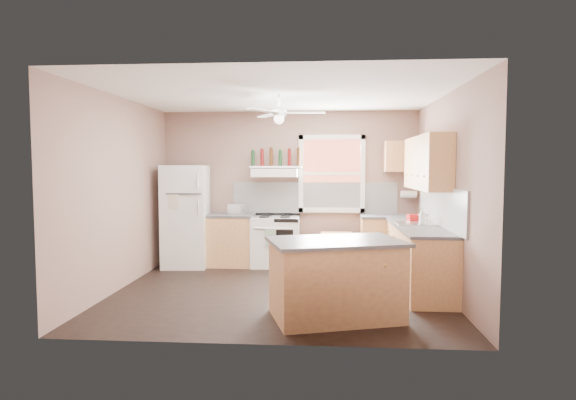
# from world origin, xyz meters

# --- Properties ---
(floor) EXTENTS (4.50, 4.50, 0.00)m
(floor) POSITION_xyz_m (0.00, 0.00, 0.00)
(floor) COLOR black
(floor) RESTS_ON ground
(ceiling) EXTENTS (4.50, 4.50, 0.00)m
(ceiling) POSITION_xyz_m (0.00, 0.00, 2.70)
(ceiling) COLOR white
(ceiling) RESTS_ON ground
(wall_back) EXTENTS (4.50, 0.05, 2.70)m
(wall_back) POSITION_xyz_m (0.00, 2.02, 1.35)
(wall_back) COLOR #826457
(wall_back) RESTS_ON ground
(wall_right) EXTENTS (0.05, 4.00, 2.70)m
(wall_right) POSITION_xyz_m (2.27, 0.00, 1.35)
(wall_right) COLOR #826457
(wall_right) RESTS_ON ground
(wall_left) EXTENTS (0.05, 4.00, 2.70)m
(wall_left) POSITION_xyz_m (-2.27, 0.00, 1.35)
(wall_left) COLOR #826457
(wall_left) RESTS_ON ground
(backsplash_back) EXTENTS (2.90, 0.03, 0.55)m
(backsplash_back) POSITION_xyz_m (0.45, 1.99, 1.18)
(backsplash_back) COLOR white
(backsplash_back) RESTS_ON wall_back
(backsplash_right) EXTENTS (0.03, 2.60, 0.55)m
(backsplash_right) POSITION_xyz_m (2.23, 0.30, 1.18)
(backsplash_right) COLOR white
(backsplash_right) RESTS_ON wall_right
(window_view) EXTENTS (1.00, 0.02, 1.20)m
(window_view) POSITION_xyz_m (0.75, 1.98, 1.60)
(window_view) COLOR brown
(window_view) RESTS_ON wall_back
(window_frame) EXTENTS (1.16, 0.07, 1.36)m
(window_frame) POSITION_xyz_m (0.75, 1.96, 1.60)
(window_frame) COLOR white
(window_frame) RESTS_ON wall_back
(refrigerator) EXTENTS (0.80, 0.78, 1.75)m
(refrigerator) POSITION_xyz_m (-1.76, 1.56, 0.87)
(refrigerator) COLOR white
(refrigerator) RESTS_ON floor
(base_cabinet_left) EXTENTS (0.90, 0.60, 0.86)m
(base_cabinet_left) POSITION_xyz_m (-1.06, 1.70, 0.43)
(base_cabinet_left) COLOR #B3764A
(base_cabinet_left) RESTS_ON floor
(counter_left) EXTENTS (0.92, 0.62, 0.04)m
(counter_left) POSITION_xyz_m (-1.06, 1.70, 0.88)
(counter_left) COLOR #434345
(counter_left) RESTS_ON base_cabinet_left
(toaster) EXTENTS (0.32, 0.25, 0.18)m
(toaster) POSITION_xyz_m (-0.90, 1.72, 0.99)
(toaster) COLOR silver
(toaster) RESTS_ON counter_left
(stove) EXTENTS (0.83, 0.66, 0.86)m
(stove) POSITION_xyz_m (-0.22, 1.70, 0.43)
(stove) COLOR white
(stove) RESTS_ON floor
(range_hood) EXTENTS (0.78, 0.50, 0.14)m
(range_hood) POSITION_xyz_m (-0.23, 1.75, 1.62)
(range_hood) COLOR white
(range_hood) RESTS_ON wall_back
(bottle_shelf) EXTENTS (0.90, 0.26, 0.03)m
(bottle_shelf) POSITION_xyz_m (-0.23, 1.87, 1.72)
(bottle_shelf) COLOR white
(bottle_shelf) RESTS_ON range_hood
(cart) EXTENTS (0.55, 0.37, 0.54)m
(cart) POSITION_xyz_m (0.83, 1.65, 0.27)
(cart) COLOR #B3764A
(cart) RESTS_ON floor
(base_cabinet_corner) EXTENTS (1.00, 0.60, 0.86)m
(base_cabinet_corner) POSITION_xyz_m (1.75, 1.70, 0.43)
(base_cabinet_corner) COLOR #B3764A
(base_cabinet_corner) RESTS_ON floor
(base_cabinet_right) EXTENTS (0.60, 2.20, 0.86)m
(base_cabinet_right) POSITION_xyz_m (1.95, 0.30, 0.43)
(base_cabinet_right) COLOR #B3764A
(base_cabinet_right) RESTS_ON floor
(counter_corner) EXTENTS (1.02, 0.62, 0.04)m
(counter_corner) POSITION_xyz_m (1.75, 1.70, 0.88)
(counter_corner) COLOR #434345
(counter_corner) RESTS_ON base_cabinet_corner
(counter_right) EXTENTS (0.62, 2.22, 0.04)m
(counter_right) POSITION_xyz_m (1.94, 0.30, 0.88)
(counter_right) COLOR #434345
(counter_right) RESTS_ON base_cabinet_right
(sink) EXTENTS (0.55, 0.45, 0.03)m
(sink) POSITION_xyz_m (1.94, 0.50, 0.90)
(sink) COLOR silver
(sink) RESTS_ON counter_right
(faucet) EXTENTS (0.03, 0.03, 0.14)m
(faucet) POSITION_xyz_m (2.10, 0.50, 0.97)
(faucet) COLOR silver
(faucet) RESTS_ON sink
(upper_cabinet_right) EXTENTS (0.33, 1.80, 0.76)m
(upper_cabinet_right) POSITION_xyz_m (2.08, 0.50, 1.78)
(upper_cabinet_right) COLOR #B3764A
(upper_cabinet_right) RESTS_ON wall_right
(upper_cabinet_corner) EXTENTS (0.60, 0.33, 0.52)m
(upper_cabinet_corner) POSITION_xyz_m (1.95, 1.83, 1.90)
(upper_cabinet_corner) COLOR #B3764A
(upper_cabinet_corner) RESTS_ON wall_back
(paper_towel) EXTENTS (0.26, 0.12, 0.12)m
(paper_towel) POSITION_xyz_m (2.07, 1.86, 1.25)
(paper_towel) COLOR white
(paper_towel) RESTS_ON wall_back
(island) EXTENTS (1.58, 1.24, 0.86)m
(island) POSITION_xyz_m (0.75, -1.11, 0.43)
(island) COLOR #B3764A
(island) RESTS_ON floor
(island_top) EXTENTS (1.68, 1.34, 0.04)m
(island_top) POSITION_xyz_m (0.75, -1.11, 0.88)
(island_top) COLOR #434345
(island_top) RESTS_ON island
(ceiling_fan_hub) EXTENTS (0.20, 0.20, 0.08)m
(ceiling_fan_hub) POSITION_xyz_m (0.00, 0.00, 2.45)
(ceiling_fan_hub) COLOR white
(ceiling_fan_hub) RESTS_ON ceiling
(soap_bottle) EXTENTS (0.11, 0.11, 0.24)m
(soap_bottle) POSITION_xyz_m (2.01, 0.42, 1.02)
(soap_bottle) COLOR silver
(soap_bottle) RESTS_ON counter_right
(red_caddy) EXTENTS (0.21, 0.16, 0.10)m
(red_caddy) POSITION_xyz_m (1.98, 0.91, 0.95)
(red_caddy) COLOR red
(red_caddy) RESTS_ON counter_right
(wine_bottles) EXTENTS (0.86, 0.06, 0.31)m
(wine_bottles) POSITION_xyz_m (-0.22, 1.87, 1.88)
(wine_bottles) COLOR #143819
(wine_bottles) RESTS_ON bottle_shelf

